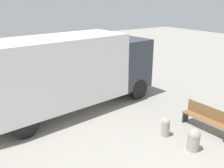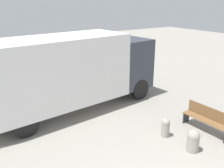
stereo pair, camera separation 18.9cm
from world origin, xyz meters
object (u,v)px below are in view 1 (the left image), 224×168
object	(u,v)px
delivery_truck	(69,71)
park_bench	(207,118)
bollard_near_bench	(194,139)
bollard_far_bench	(166,126)

from	to	relation	value
delivery_truck	park_bench	xyz separation A→B (m)	(3.50, -4.58, -1.33)
park_bench	bollard_near_bench	size ratio (longest dim) A/B	2.46
delivery_truck	bollard_near_bench	distance (m)	5.74
park_bench	bollard_near_bench	distance (m)	1.63
bollard_near_bench	delivery_truck	bearing A→B (deg)	111.04
delivery_truck	bollard_near_bench	size ratio (longest dim) A/B	10.81
delivery_truck	bollard_far_bench	size ratio (longest dim) A/B	11.78
delivery_truck	bollard_far_bench	world-z (taller)	delivery_truck
delivery_truck	park_bench	distance (m)	5.91
park_bench	bollard_far_bench	bearing A→B (deg)	68.70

